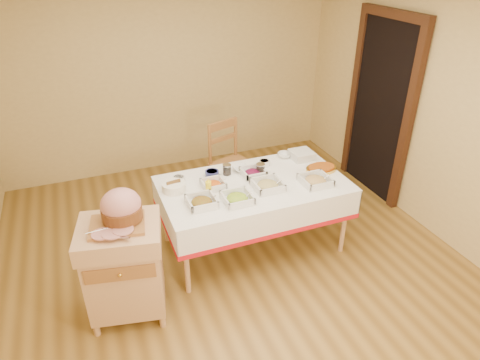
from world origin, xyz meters
name	(u,v)px	position (x,y,z in m)	size (l,w,h in m)	color
room_shell	(236,150)	(0.00, 0.00, 1.30)	(5.00, 5.00, 5.00)	olive
doorway	(381,106)	(2.20, 0.90, 1.11)	(0.09, 1.10, 2.20)	black
dining_table	(253,197)	(0.30, 0.30, 0.60)	(1.82, 1.02, 0.76)	tan
butcher_cart	(124,265)	(-1.05, -0.17, 0.51)	(0.73, 0.65, 0.90)	tan
dining_chair	(231,163)	(0.41, 1.24, 0.52)	(0.57, 0.55, 1.01)	#996332
ham_on_board	(121,209)	(-1.00, -0.13, 1.03)	(0.44, 0.42, 0.29)	#996332
serving_dish_a	(202,202)	(-0.29, 0.10, 0.80)	(0.26, 0.25, 0.11)	silver
serving_dish_b	(237,198)	(0.03, 0.05, 0.79)	(0.26, 0.26, 0.11)	silver
serving_dish_c	(268,185)	(0.39, 0.16, 0.80)	(0.27, 0.27, 0.11)	silver
serving_dish_d	(316,180)	(0.86, 0.07, 0.79)	(0.27, 0.27, 0.10)	silver
serving_dish_e	(213,184)	(-0.09, 0.37, 0.79)	(0.22, 0.21, 0.10)	silver
serving_dish_f	(253,173)	(0.36, 0.45, 0.79)	(0.23, 0.22, 0.11)	silver
small_bowl_left	(179,179)	(-0.37, 0.60, 0.79)	(0.12, 0.12, 0.06)	silver
small_bowl_mid	(212,173)	(-0.03, 0.58, 0.79)	(0.14, 0.14, 0.06)	navy
small_bowl_right	(264,163)	(0.56, 0.61, 0.79)	(0.11, 0.11, 0.06)	silver
bowl_white_imported	(241,169)	(0.28, 0.59, 0.78)	(0.17, 0.17, 0.04)	silver
bowl_small_imported	(284,155)	(0.84, 0.71, 0.78)	(0.15, 0.15, 0.05)	silver
preserve_jar_left	(227,170)	(0.12, 0.57, 0.81)	(0.09, 0.09, 0.11)	silver
preserve_jar_right	(260,170)	(0.44, 0.44, 0.81)	(0.09, 0.09, 0.12)	silver
mustard_bottle	(208,187)	(-0.18, 0.25, 0.84)	(0.06, 0.06, 0.17)	yellow
bread_basket	(174,187)	(-0.46, 0.44, 0.80)	(0.23, 0.23, 0.10)	white
plate_stack	(302,155)	(1.00, 0.61, 0.80)	(0.23, 0.23, 0.08)	silver
brass_platter	(321,168)	(1.06, 0.30, 0.78)	(0.33, 0.24, 0.04)	gold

